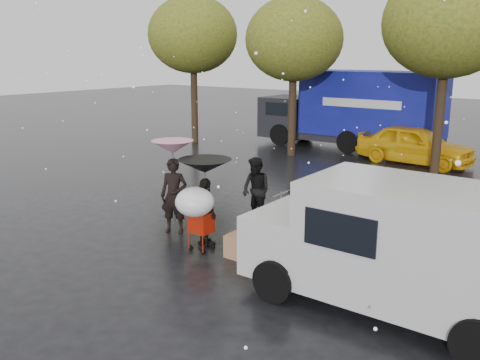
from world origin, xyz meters
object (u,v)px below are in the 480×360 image
Objects in this scene: person_pink at (174,196)px; white_van at (400,245)px; person_black at (206,212)px; shopping_cart at (196,205)px; vendor_cart at (312,214)px; yellow_taxi at (415,145)px; blue_truck at (354,110)px.

white_van reaches higher than person_pink.
shopping_cart is (0.11, -0.44, 0.28)m from person_black.
person_black is at bearing 104.20° from shopping_cart.
person_black reaches higher than vendor_cart.
yellow_taxi is (-1.05, 10.16, 0.04)m from vendor_cart.
person_black is 1.03× the size of vendor_cart.
vendor_cart is at bearing -169.52° from yellow_taxi.
shopping_cart is 0.30× the size of white_van.
vendor_cart is 12.61m from blue_truck.
blue_truck reaches higher than person_pink.
white_van is at bearing -158.39° from yellow_taxi.
shopping_cart is at bearing -178.83° from yellow_taxi.
yellow_taxi is (2.02, 11.40, -0.15)m from person_pink.
person_pink reaches higher than shopping_cart.
person_black is (1.19, -0.23, -0.13)m from person_pink.
person_black reaches higher than shopping_cart.
yellow_taxi is at bearing -70.00° from person_black.
vendor_cart is at bearing -3.51° from person_pink.
person_pink is 1.47m from shopping_cart.
person_pink is 0.41× the size of yellow_taxi.
yellow_taxi is at bearing 95.89° from vendor_cart.
person_black is 0.32× the size of white_van.
person_black is 4.54m from white_van.
shopping_cart is 0.33× the size of yellow_taxi.
person_pink is at bearing 12.92° from person_black.
blue_truck is at bearing 110.51° from vendor_cart.
yellow_taxi is at bearing 86.58° from shopping_cart.
person_black is 11.66m from yellow_taxi.
person_black is at bearing -36.67° from person_pink.
person_pink is at bearing 152.48° from shopping_cart.
yellow_taxi is at bearing 54.46° from person_pink.
shopping_cart is (1.30, -0.68, 0.16)m from person_pink.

